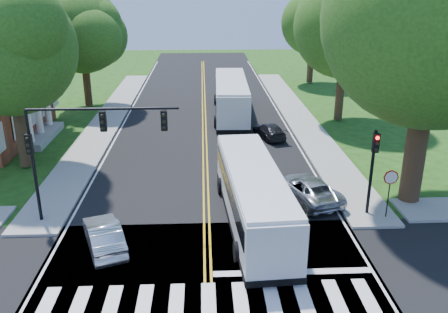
{
  "coord_description": "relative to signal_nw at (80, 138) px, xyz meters",
  "views": [
    {
      "loc": [
        -0.1,
        -14.88,
        11.23
      ],
      "look_at": [
        1.0,
        9.0,
        2.4
      ],
      "focal_mm": 38.0,
      "sensor_mm": 36.0,
      "label": 1
    }
  ],
  "objects": [
    {
      "name": "sidewalk_ne",
      "position": [
        14.16,
        18.57,
        -4.3
      ],
      "size": [
        2.6,
        40.0,
        0.15
      ],
      "primitive_type": "cube",
      "color": "gray",
      "rests_on": "ground"
    },
    {
      "name": "bus_follow",
      "position": [
        8.28,
        19.71,
        -2.67
      ],
      "size": [
        3.28,
        12.5,
        3.22
      ],
      "rotation": [
        0.0,
        0.0,
        3.11
      ],
      "color": "silver",
      "rests_on": "road"
    },
    {
      "name": "edge_line_w",
      "position": [
        -0.94,
        15.57,
        -4.36
      ],
      "size": [
        0.12,
        70.0,
        0.01
      ],
      "primitive_type": "cube",
      "color": "silver",
      "rests_on": "road"
    },
    {
      "name": "cross_road",
      "position": [
        5.86,
        -6.43,
        -4.37
      ],
      "size": [
        60.0,
        12.0,
        0.01
      ],
      "primitive_type": "cube",
      "color": "black",
      "rests_on": "ground"
    },
    {
      "name": "crosswalk",
      "position": [
        5.86,
        -6.93,
        -4.36
      ],
      "size": [
        12.6,
        3.0,
        0.01
      ],
      "primitive_type": "cube",
      "color": "silver",
      "rests_on": "road"
    },
    {
      "name": "dark_sedan",
      "position": [
        10.81,
        13.06,
        -3.81
      ],
      "size": [
        2.49,
        4.11,
        1.11
      ],
      "primitive_type": "imported",
      "rotation": [
        0.0,
        0.0,
        3.4
      ],
      "color": "black",
      "rests_on": "road"
    },
    {
      "name": "tree_west_near",
      "position": [
        -5.64,
        7.57,
        3.15
      ],
      "size": [
        8.0,
        8.0,
        11.4
      ],
      "color": "#332414",
      "rests_on": "ground"
    },
    {
      "name": "hatchback",
      "position": [
        1.28,
        -2.6,
        -3.71
      ],
      "size": [
        2.69,
        4.23,
        1.32
      ],
      "primitive_type": "imported",
      "rotation": [
        0.0,
        0.0,
        3.49
      ],
      "color": "silver",
      "rests_on": "road"
    },
    {
      "name": "suv",
      "position": [
        11.38,
        1.97,
        -3.7
      ],
      "size": [
        3.55,
        5.23,
        1.33
      ],
      "primitive_type": "imported",
      "rotation": [
        0.0,
        0.0,
        3.45
      ],
      "color": "#B3B5BB",
      "rests_on": "road"
    },
    {
      "name": "signal_ne",
      "position": [
        14.06,
        0.01,
        -1.41
      ],
      "size": [
        0.3,
        0.46,
        4.4
      ],
      "color": "black",
      "rests_on": "ground"
    },
    {
      "name": "tree_east_far",
      "position": [
        18.36,
        33.57,
        2.48
      ],
      "size": [
        7.2,
        7.2,
        10.34
      ],
      "color": "#332414",
      "rests_on": "ground"
    },
    {
      "name": "center_line",
      "position": [
        5.86,
        15.57,
        -4.36
      ],
      "size": [
        0.36,
        70.0,
        0.01
      ],
      "primitive_type": "cube",
      "color": "gold",
      "rests_on": "road"
    },
    {
      "name": "signal_nw",
      "position": [
        0.0,
        0.0,
        0.0
      ],
      "size": [
        7.15,
        0.46,
        5.66
      ],
      "color": "black",
      "rests_on": "ground"
    },
    {
      "name": "ground",
      "position": [
        5.86,
        -6.43,
        -4.38
      ],
      "size": [
        140.0,
        140.0,
        0.0
      ],
      "primitive_type": "plane",
      "color": "#1B3F0F",
      "rests_on": "ground"
    },
    {
      "name": "bus_lead",
      "position": [
        8.12,
        -0.44,
        -2.84
      ],
      "size": [
        3.22,
        11.3,
        2.89
      ],
      "rotation": [
        0.0,
        0.0,
        3.2
      ],
      "color": "silver",
      "rests_on": "road"
    },
    {
      "name": "road",
      "position": [
        5.86,
        11.57,
        -4.37
      ],
      "size": [
        14.0,
        96.0,
        0.01
      ],
      "primitive_type": "cube",
      "color": "black",
      "rests_on": "ground"
    },
    {
      "name": "stop_sign",
      "position": [
        14.86,
        -0.45,
        -2.35
      ],
      "size": [
        0.76,
        0.08,
        2.53
      ],
      "color": "black",
      "rests_on": "ground"
    },
    {
      "name": "sidewalk_nw",
      "position": [
        -2.44,
        18.57,
        -4.3
      ],
      "size": [
        2.6,
        40.0,
        0.15
      ],
      "primitive_type": "cube",
      "color": "gray",
      "rests_on": "ground"
    },
    {
      "name": "tree_east_mid",
      "position": [
        17.36,
        17.57,
        3.48
      ],
      "size": [
        8.4,
        8.4,
        11.93
      ],
      "color": "#332414",
      "rests_on": "ground"
    },
    {
      "name": "tree_west_far",
      "position": [
        -5.14,
        23.57,
        2.62
      ],
      "size": [
        7.6,
        7.6,
        10.67
      ],
      "color": "#332414",
      "rests_on": "ground"
    },
    {
      "name": "stop_bar",
      "position": [
        9.36,
        -4.83,
        -4.36
      ],
      "size": [
        6.6,
        0.4,
        0.01
      ],
      "primitive_type": "cube",
      "color": "silver",
      "rests_on": "road"
    },
    {
      "name": "tree_ne_big",
      "position": [
        16.86,
        1.57,
        5.24
      ],
      "size": [
        10.8,
        10.8,
        14.91
      ],
      "color": "#332414",
      "rests_on": "ground"
    },
    {
      "name": "edge_line_e",
      "position": [
        12.66,
        15.57,
        -4.36
      ],
      "size": [
        0.12,
        70.0,
        0.01
      ],
      "primitive_type": "cube",
      "color": "silver",
      "rests_on": "road"
    }
  ]
}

